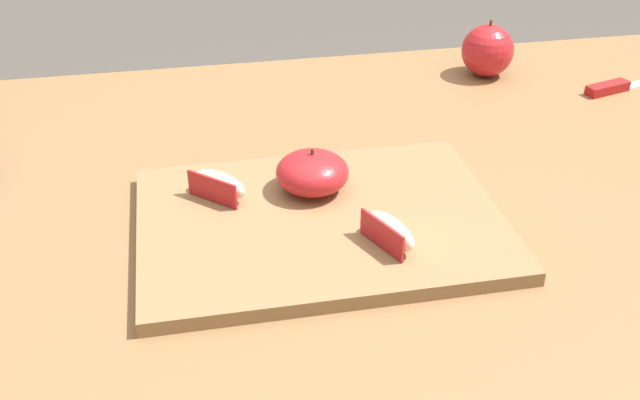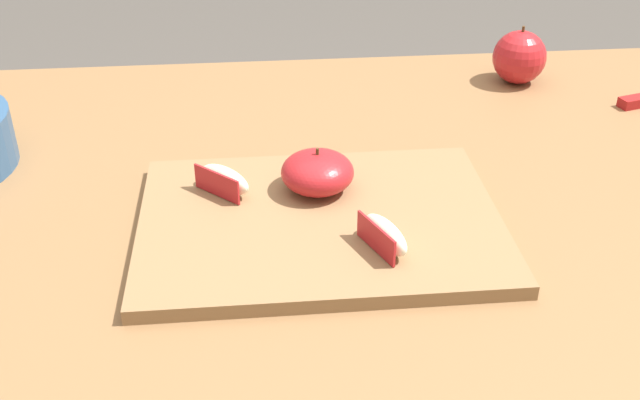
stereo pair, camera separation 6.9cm
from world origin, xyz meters
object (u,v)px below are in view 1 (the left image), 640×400
object	(u,v)px
cutting_board	(320,222)
whole_apple_crimson	(488,51)
apple_half_skin_up	(312,172)
paring_knife	(614,87)
apple_wedge_right	(389,231)
apple_wedge_left	(219,185)

from	to	relation	value
cutting_board	whole_apple_crimson	world-z (taller)	whole_apple_crimson
apple_half_skin_up	whole_apple_crimson	size ratio (longest dim) A/B	0.93
apple_half_skin_up	paring_knife	bearing A→B (deg)	24.13
apple_wedge_right	whole_apple_crimson	size ratio (longest dim) A/B	0.83
apple_wedge_left	apple_wedge_right	bearing A→B (deg)	-38.22
apple_wedge_left	apple_half_skin_up	bearing A→B (deg)	-2.71
cutting_board	apple_wedge_left	world-z (taller)	apple_wedge_left
apple_half_skin_up	apple_wedge_right	size ratio (longest dim) A/B	1.13
paring_knife	whole_apple_crimson	size ratio (longest dim) A/B	1.84
apple_half_skin_up	apple_wedge_left	size ratio (longest dim) A/B	1.23
apple_wedge_left	apple_wedge_right	size ratio (longest dim) A/B	0.91
apple_wedge_left	paring_knife	distance (m)	0.63
paring_knife	cutting_board	bearing A→B (deg)	-150.85
apple_wedge_right	whole_apple_crimson	xyz separation A→B (m)	(0.27, 0.43, 0.01)
paring_knife	whole_apple_crimson	world-z (taller)	whole_apple_crimson
apple_wedge_right	paring_knife	distance (m)	0.55
cutting_board	apple_wedge_left	size ratio (longest dim) A/B	5.79
apple_wedge_right	paring_knife	bearing A→B (deg)	37.78
whole_apple_crimson	apple_wedge_left	bearing A→B (deg)	-144.29
cutting_board	paring_knife	xyz separation A→B (m)	(0.49, 0.28, -0.00)
apple_half_skin_up	apple_wedge_right	world-z (taller)	apple_half_skin_up
cutting_board	paring_knife	bearing A→B (deg)	29.15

